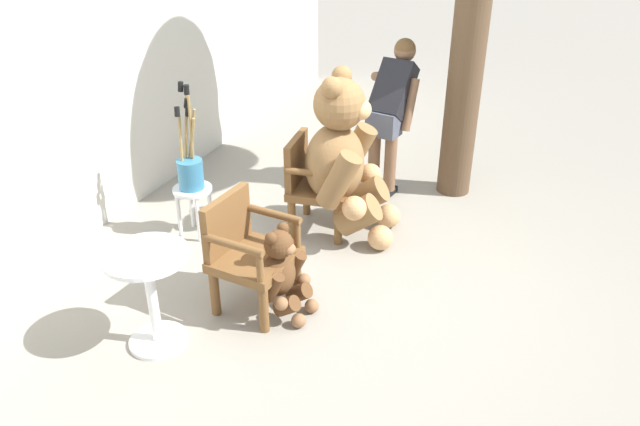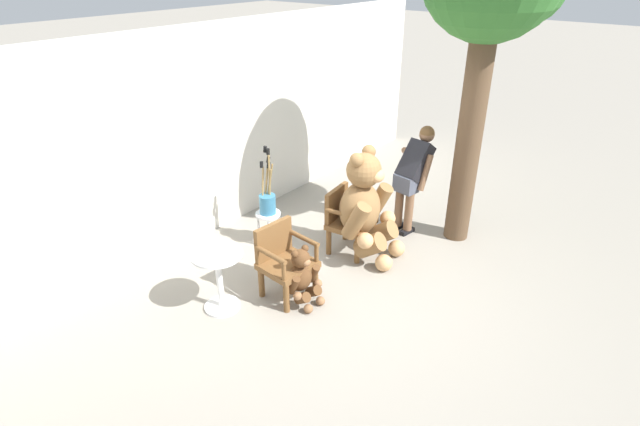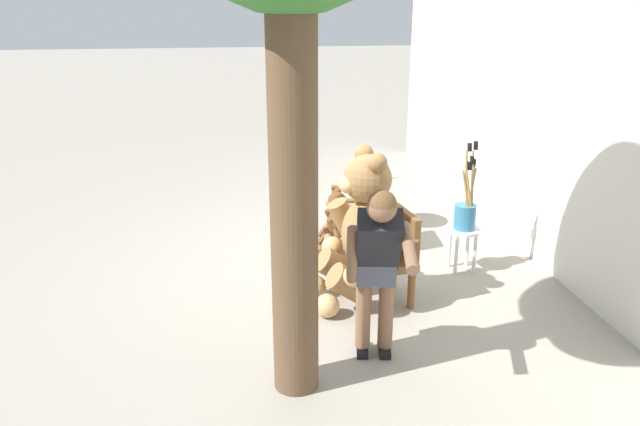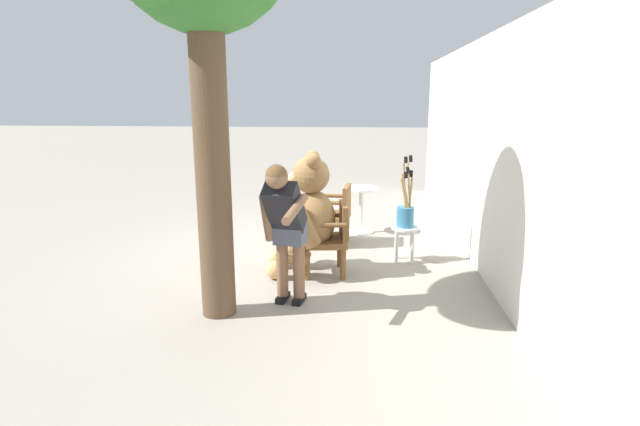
% 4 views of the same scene
% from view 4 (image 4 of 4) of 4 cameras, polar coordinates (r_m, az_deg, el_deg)
% --- Properties ---
extents(ground_plane, '(60.00, 60.00, 0.00)m').
position_cam_4_polar(ground_plane, '(6.74, -2.91, -4.90)').
color(ground_plane, gray).
extents(back_wall, '(10.00, 0.16, 2.80)m').
position_cam_4_polar(back_wall, '(6.57, 18.32, 6.48)').
color(back_wall, silver).
rests_on(back_wall, ground).
extents(wooden_chair_left, '(0.61, 0.57, 0.86)m').
position_cam_4_polar(wooden_chair_left, '(7.17, 1.73, 0.03)').
color(wooden_chair_left, brown).
rests_on(wooden_chair_left, ground).
extents(wooden_chair_right, '(0.62, 0.59, 0.86)m').
position_cam_4_polar(wooden_chair_right, '(5.97, 1.07, -2.65)').
color(wooden_chair_right, brown).
rests_on(wooden_chair_right, ground).
extents(teddy_bear_large, '(0.90, 0.88, 1.47)m').
position_cam_4_polar(teddy_bear_large, '(5.91, -1.45, -0.24)').
color(teddy_bear_large, olive).
rests_on(teddy_bear_large, ground).
extents(teddy_bear_small, '(0.43, 0.42, 0.71)m').
position_cam_4_polar(teddy_bear_small, '(7.23, -0.48, -0.80)').
color(teddy_bear_small, brown).
rests_on(teddy_bear_small, ground).
extents(person_visitor, '(0.86, 0.48, 1.48)m').
position_cam_4_polar(person_visitor, '(4.89, -3.96, -0.97)').
color(person_visitor, black).
rests_on(person_visitor, ground).
extents(white_stool, '(0.34, 0.34, 0.46)m').
position_cam_4_polar(white_stool, '(6.51, 9.63, -2.47)').
color(white_stool, silver).
rests_on(white_stool, ground).
extents(brush_bucket, '(0.22, 0.22, 0.93)m').
position_cam_4_polar(brush_bucket, '(6.43, 9.76, 0.11)').
color(brush_bucket, teal).
rests_on(brush_bucket, white_stool).
extents(round_side_table, '(0.56, 0.56, 0.72)m').
position_cam_4_polar(round_side_table, '(7.80, 4.72, 0.95)').
color(round_side_table, white).
rests_on(round_side_table, ground).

